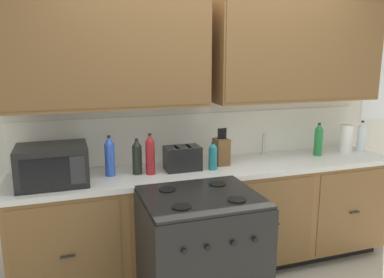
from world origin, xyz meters
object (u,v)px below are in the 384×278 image
object	(u,v)px
bottle_clear	(361,136)
bottle_red	(150,154)
knife_block	(221,151)
toaster	(182,158)
bottle_teal	(213,156)
microwave	(52,165)
bottle_green	(318,140)
paper_towel_roll	(346,139)
bottle_blue	(110,156)
bottle_dark	(137,157)
stove_range	(200,261)

from	to	relation	value
bottle_clear	bottle_red	distance (m)	2.07
knife_block	bottle_clear	size ratio (longest dim) A/B	1.06
toaster	bottle_teal	bearing A→B (deg)	-17.04
microwave	bottle_red	size ratio (longest dim) A/B	1.50
knife_block	bottle_green	bearing A→B (deg)	-0.01
paper_towel_roll	bottle_blue	world-z (taller)	bottle_blue
paper_towel_roll	bottle_dark	xyz separation A→B (m)	(-2.00, -0.06, 0.01)
toaster	bottle_teal	xyz separation A→B (m)	(0.23, -0.07, 0.02)
bottle_blue	bottle_dark	xyz separation A→B (m)	(0.20, -0.02, -0.02)
knife_block	paper_towel_roll	bearing A→B (deg)	1.02
knife_block	bottle_red	distance (m)	0.63
microwave	bottle_clear	size ratio (longest dim) A/B	1.64
bottle_dark	bottle_green	world-z (taller)	bottle_green
microwave	bottle_teal	size ratio (longest dim) A/B	2.10
bottle_dark	bottle_red	bearing A→B (deg)	-21.67
bottle_clear	bottle_dark	distance (m)	2.16
stove_range	bottle_dark	size ratio (longest dim) A/B	3.43
toaster	paper_towel_roll	bearing A→B (deg)	2.37
stove_range	toaster	world-z (taller)	toaster
microwave	toaster	distance (m)	0.97
bottle_blue	bottle_dark	world-z (taller)	bottle_blue
toaster	bottle_dark	bearing A→B (deg)	179.33
paper_towel_roll	bottle_red	xyz separation A→B (m)	(-1.90, -0.10, 0.03)
stove_range	paper_towel_roll	distance (m)	1.93
stove_range	knife_block	distance (m)	0.97
bottle_teal	bottle_red	bearing A→B (deg)	175.68
knife_block	bottle_teal	xyz separation A→B (m)	(-0.12, -0.12, -0.00)
paper_towel_roll	bottle_teal	size ratio (longest dim) A/B	1.14
stove_range	bottle_dark	world-z (taller)	bottle_dark
bottle_blue	paper_towel_roll	bearing A→B (deg)	1.14
bottle_blue	microwave	bearing A→B (deg)	-169.63
bottle_red	bottle_dark	bearing A→B (deg)	158.33
stove_range	paper_towel_roll	bearing A→B (deg)	21.99
microwave	knife_block	xyz separation A→B (m)	(1.33, 0.10, -0.02)
toaster	bottle_blue	distance (m)	0.57
bottle_teal	paper_towel_roll	bearing A→B (deg)	5.66
knife_block	paper_towel_roll	xyz separation A→B (m)	(1.28, 0.02, 0.01)
microwave	bottle_dark	world-z (taller)	microwave
stove_range	bottle_clear	distance (m)	2.08
microwave	paper_towel_roll	distance (m)	2.61
bottle_green	bottle_teal	world-z (taller)	bottle_green
paper_towel_roll	bottle_clear	xyz separation A→B (m)	(0.17, -0.01, 0.01)
stove_range	bottle_red	size ratio (longest dim) A/B	2.97
bottle_green	bottle_red	world-z (taller)	bottle_red
bottle_green	paper_towel_roll	bearing A→B (deg)	4.04
bottle_red	bottle_teal	distance (m)	0.50
stove_range	bottle_blue	distance (m)	1.02
microwave	bottle_teal	bearing A→B (deg)	-0.98
bottle_dark	knife_block	bearing A→B (deg)	3.26
knife_block	bottle_dark	size ratio (longest dim) A/B	1.12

